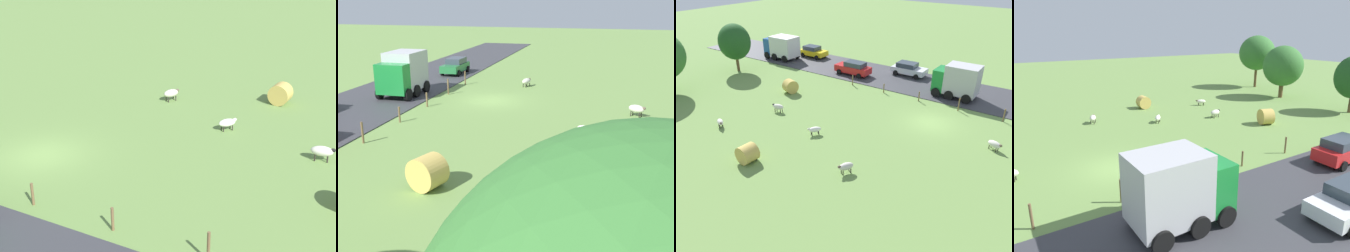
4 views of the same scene
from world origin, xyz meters
TOP-DOWN VIEW (x-y plane):
  - ground_plane at (0.00, 0.00)m, footprint 160.00×160.00m
  - road_strip at (8.79, 0.00)m, footprint 8.00×80.00m
  - sheep_0 at (-6.14, 12.90)m, footprint 0.72×1.27m
  - sheep_1 at (-10.65, 1.91)m, footprint 1.21×0.97m
  - sheep_2 at (-11.26, 14.82)m, footprint 0.90×1.17m
  - sheep_3 at (-1.59, -5.73)m, footprint 0.88×1.22m
  - sheep_4 at (-7.63, 7.17)m, footprint 1.12×1.01m
  - hay_bale_1 at (-1.79, 15.37)m, footprint 1.73×1.53m
  - fence_post_0 at (4.01, -5.25)m, footprint 0.12×0.12m
  - fence_post_1 at (4.01, -1.16)m, footprint 0.12×0.12m
  - fence_post_2 at (4.01, 2.93)m, footprint 0.12×0.12m
  - fence_post_3 at (4.01, 7.02)m, footprint 0.12×0.12m
  - fence_post_4 at (4.01, 11.10)m, footprint 0.12×0.12m
  - truck_0 at (7.22, 0.22)m, footprint 2.70×4.43m
  - car_3 at (6.83, -10.13)m, footprint 1.98×4.11m

SIDE VIEW (x-z plane):
  - ground_plane at x=0.00m, z-range 0.00..0.00m
  - road_strip at x=8.79m, z-range 0.00..0.06m
  - sheep_2 at x=-11.26m, z-range 0.11..0.80m
  - sheep_4 at x=-7.63m, z-range 0.12..0.82m
  - sheep_3 at x=-1.59m, z-range 0.11..0.87m
  - fence_post_3 at x=4.01m, z-range 0.00..1.02m
  - fence_post_2 at x=4.01m, z-range 0.00..1.04m
  - sheep_0 at x=-6.14m, z-range 0.13..0.93m
  - sheep_1 at x=-10.65m, z-range 0.13..0.94m
  - fence_post_4 at x=4.01m, z-range 0.00..1.21m
  - fence_post_0 at x=4.01m, z-range 0.00..1.24m
  - fence_post_1 at x=4.01m, z-range 0.00..1.28m
  - hay_bale_1 at x=-1.79m, z-range 0.00..1.45m
  - car_3 at x=6.83m, z-range 0.09..1.68m
  - truck_0 at x=7.22m, z-range 0.15..3.61m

